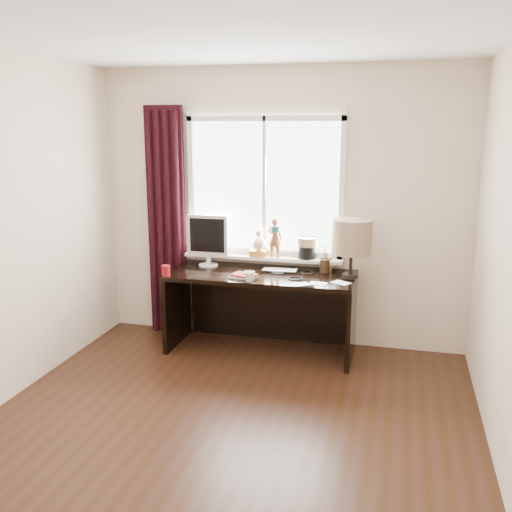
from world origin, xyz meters
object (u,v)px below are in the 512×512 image
(laptop, at_px, (280,270))
(desk, at_px, (263,296))
(monitor, at_px, (208,237))
(mug, at_px, (249,276))
(table_lamp, at_px, (352,237))
(red_cup, at_px, (166,271))

(laptop, relative_size, desk, 0.19)
(desk, height_order, monitor, monitor)
(laptop, distance_m, desk, 0.30)
(laptop, relative_size, mug, 3.29)
(laptop, height_order, monitor, monitor)
(laptop, bearing_deg, table_lamp, -6.51)
(red_cup, bearing_deg, desk, 26.38)
(red_cup, relative_size, desk, 0.06)
(monitor, distance_m, table_lamp, 1.36)
(laptop, height_order, red_cup, red_cup)
(laptop, distance_m, red_cup, 1.04)
(monitor, xyz_separation_m, table_lamp, (1.36, -0.10, 0.09))
(mug, distance_m, desk, 0.49)
(monitor, bearing_deg, table_lamp, -4.11)
(mug, bearing_deg, laptop, 64.53)
(mug, bearing_deg, monitor, 139.29)
(mug, relative_size, monitor, 0.20)
(red_cup, xyz_separation_m, table_lamp, (1.60, 0.36, 0.31))
(laptop, xyz_separation_m, mug, (-0.19, -0.40, 0.04))
(laptop, xyz_separation_m, monitor, (-0.72, 0.06, 0.27))
(red_cup, distance_m, monitor, 0.56)
(desk, height_order, table_lamp, table_lamp)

